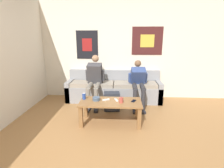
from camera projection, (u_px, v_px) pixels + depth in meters
ground_plane at (100, 149)px, 2.61m from camera, size 18.00×18.00×0.00m
wall_back at (111, 51)px, 4.69m from camera, size 10.00×0.07×2.55m
couch at (114, 90)px, 4.62m from camera, size 2.44×0.65×0.77m
coffee_table at (111, 105)px, 3.35m from camera, size 1.18×0.56×0.44m
person_seated_adult at (94, 79)px, 4.23m from camera, size 0.47×0.87×1.20m
person_seated_teen at (138, 82)px, 4.18m from camera, size 0.47×0.93×1.08m
backpack at (112, 102)px, 3.97m from camera, size 0.37×0.28×0.42m
ceramic_bowl at (96, 99)px, 3.38m from camera, size 0.15×0.15×0.07m
pillar_candle at (121, 100)px, 3.26m from camera, size 0.08×0.08×0.11m
drink_can_blue at (84, 96)px, 3.44m from camera, size 0.07×0.07×0.12m
game_controller_near_left at (106, 100)px, 3.39m from camera, size 0.14×0.10×0.03m
game_controller_near_right at (116, 100)px, 3.38m from camera, size 0.08×0.15×0.03m
cell_phone at (134, 101)px, 3.34m from camera, size 0.11×0.15×0.01m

